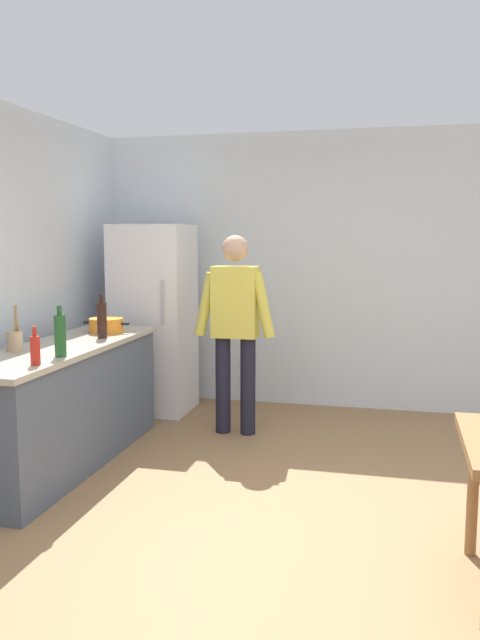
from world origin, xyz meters
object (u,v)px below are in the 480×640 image
object	(u,v)px
refrigerator	(154,319)
cooking_pot	(106,325)
utensil_jar	(15,340)
bottle_sauce_red	(35,350)
bottle_wine_dark	(102,320)
person	(235,321)
bottle_wine_green	(60,335)

from	to	relation	value
refrigerator	cooking_pot	size ratio (longest dim) A/B	4.50
utensil_jar	bottle_sauce_red	world-z (taller)	utensil_jar
cooking_pot	bottle_wine_dark	world-z (taller)	bottle_wine_dark
utensil_jar	refrigerator	bearing A→B (deg)	81.33
person	utensil_jar	size ratio (longest dim) A/B	5.31
refrigerator	utensil_jar	distance (m)	1.92
bottle_wine_green	bottle_sauce_red	size ratio (longest dim) A/B	1.42
cooking_pot	utensil_jar	bearing A→B (deg)	-104.07
refrigerator	bottle_sauce_red	distance (m)	2.31
utensil_jar	cooking_pot	bearing A→B (deg)	75.93
bottle_sauce_red	person	bearing A→B (deg)	64.53
refrigerator	person	xyz separation A→B (m)	(0.95, -0.55, 0.08)
cooking_pot	bottle_wine_green	bearing A→B (deg)	-80.60
refrigerator	bottle_sauce_red	world-z (taller)	refrigerator
refrigerator	utensil_jar	world-z (taller)	refrigerator
cooking_pot	bottle_wine_green	xyz separation A→B (m)	(0.18, -1.07, 0.09)
utensil_jar	bottle_wine_dark	bearing A→B (deg)	63.62
person	bottle_wine_dark	distance (m)	1.13
person	bottle_sauce_red	size ratio (longest dim) A/B	7.08
cooking_pot	bottle_wine_dark	size ratio (longest dim) A/B	1.18
cooking_pot	bottle_wine_green	world-z (taller)	bottle_wine_green
refrigerator	bottle_wine_dark	xyz separation A→B (m)	(0.05, -1.22, 0.15)
utensil_jar	bottle_sauce_red	size ratio (longest dim) A/B	1.33
cooking_pot	bottle_wine_dark	bearing A→B (deg)	-70.72
utensil_jar	bottle_wine_green	distance (m)	0.44
person	bottle_wine_dark	bearing A→B (deg)	-143.58
person	cooking_pot	xyz separation A→B (m)	(-1.00, -0.39, -0.02)
refrigerator	bottle_sauce_red	size ratio (longest dim) A/B	7.50
refrigerator	bottle_sauce_red	bearing A→B (deg)	-87.10
utensil_jar	bottle_wine_green	world-z (taller)	bottle_wine_green
refrigerator	bottle_wine_green	size ratio (longest dim) A/B	5.29
refrigerator	cooking_pot	xyz separation A→B (m)	(-0.05, -0.95, 0.06)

